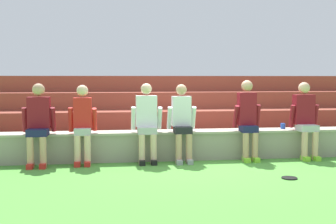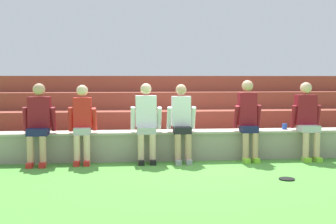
# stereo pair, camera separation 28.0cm
# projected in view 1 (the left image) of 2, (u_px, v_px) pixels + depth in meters

# --- Properties ---
(ground_plane) EXTENTS (80.00, 80.00, 0.00)m
(ground_plane) POSITION_uv_depth(u_px,v_px,m) (203.00, 161.00, 7.69)
(ground_plane) COLOR #4C9338
(stone_seating_wall) EXTENTS (7.82, 0.48, 0.52)m
(stone_seating_wall) POSITION_uv_depth(u_px,v_px,m) (201.00, 143.00, 7.89)
(stone_seating_wall) COLOR gray
(stone_seating_wall) RESTS_ON ground
(brick_bleachers) EXTENTS (9.05, 2.96, 1.53)m
(brick_bleachers) POSITION_uv_depth(u_px,v_px,m) (180.00, 116.00, 10.25)
(brick_bleachers) COLOR maroon
(brick_bleachers) RESTS_ON ground
(person_far_left) EXTENTS (0.55, 0.57, 1.39)m
(person_far_left) POSITION_uv_depth(u_px,v_px,m) (38.00, 122.00, 7.23)
(person_far_left) COLOR tan
(person_far_left) RESTS_ON ground
(person_left_of_center) EXTENTS (0.48, 0.46, 1.36)m
(person_left_of_center) POSITION_uv_depth(u_px,v_px,m) (83.00, 122.00, 7.33)
(person_left_of_center) COLOR beige
(person_left_of_center) RESTS_ON ground
(person_center) EXTENTS (0.55, 0.50, 1.39)m
(person_center) POSITION_uv_depth(u_px,v_px,m) (147.00, 120.00, 7.49)
(person_center) COLOR beige
(person_center) RESTS_ON ground
(person_right_of_center) EXTENTS (0.51, 0.54, 1.37)m
(person_right_of_center) POSITION_uv_depth(u_px,v_px,m) (182.00, 121.00, 7.57)
(person_right_of_center) COLOR tan
(person_right_of_center) RESTS_ON ground
(person_far_right) EXTENTS (0.49, 0.50, 1.44)m
(person_far_right) POSITION_uv_depth(u_px,v_px,m) (248.00, 118.00, 7.72)
(person_far_right) COLOR tan
(person_far_right) RESTS_ON ground
(person_rightmost_edge) EXTENTS (0.55, 0.55, 1.41)m
(person_rightmost_edge) POSITION_uv_depth(u_px,v_px,m) (305.00, 118.00, 7.88)
(person_rightmost_edge) COLOR #DBAD89
(person_rightmost_edge) RESTS_ON ground
(plastic_cup_left_end) EXTENTS (0.09, 0.09, 0.10)m
(plastic_cup_left_end) POSITION_uv_depth(u_px,v_px,m) (283.00, 126.00, 8.12)
(plastic_cup_left_end) COLOR blue
(plastic_cup_left_end) RESTS_ON stone_seating_wall
(frisbee) EXTENTS (0.23, 0.23, 0.02)m
(frisbee) POSITION_uv_depth(u_px,v_px,m) (289.00, 178.00, 6.31)
(frisbee) COLOR black
(frisbee) RESTS_ON ground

